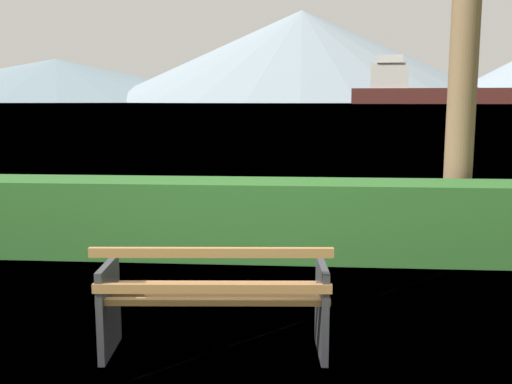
# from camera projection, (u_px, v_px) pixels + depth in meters

# --- Properties ---
(ground_plane) EXTENTS (1400.00, 1400.00, 0.00)m
(ground_plane) POSITION_uv_depth(u_px,v_px,m) (216.00, 351.00, 4.38)
(ground_plane) COLOR olive
(water_surface) EXTENTS (620.00, 620.00, 0.00)m
(water_surface) POSITION_uv_depth(u_px,v_px,m) (300.00, 104.00, 308.24)
(water_surface) COLOR #6B8EA3
(water_surface) RESTS_ON ground_plane
(park_bench) EXTENTS (1.67, 0.68, 0.87)m
(park_bench) POSITION_uv_depth(u_px,v_px,m) (215.00, 299.00, 4.26)
(park_bench) COLOR olive
(park_bench) RESTS_ON ground_plane
(hedge_row) EXTENTS (10.33, 0.78, 0.91)m
(hedge_row) POSITION_uv_depth(u_px,v_px,m) (248.00, 219.00, 6.97)
(hedge_row) COLOR #285B23
(hedge_row) RESTS_ON ground_plane
(cargo_ship_large) EXTENTS (101.52, 26.45, 23.55)m
(cargo_ship_large) POSITION_uv_depth(u_px,v_px,m) (440.00, 90.00, 289.10)
(cargo_ship_large) COLOR #471E19
(cargo_ship_large) RESTS_ON water_surface
(distant_hills) EXTENTS (836.75, 413.09, 81.55)m
(distant_hills) POSITION_uv_depth(u_px,v_px,m) (285.00, 66.00, 552.12)
(distant_hills) COLOR slate
(distant_hills) RESTS_ON ground_plane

